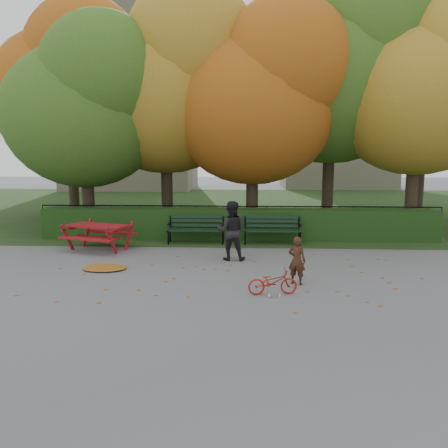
{
  "coord_description": "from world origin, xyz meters",
  "views": [
    {
      "loc": [
        0.21,
        -9.89,
        2.79
      ],
      "look_at": [
        -0.31,
        1.32,
        1.0
      ],
      "focal_mm": 35.0,
      "sensor_mm": 36.0,
      "label": 1
    }
  ],
  "objects_px": {
    "tree_c": "(263,96)",
    "tree_f": "(74,86)",
    "picnic_table": "(98,230)",
    "child": "(297,260)",
    "bench_left": "(196,227)",
    "tree_g": "(435,93)",
    "tree_a": "(90,104)",
    "tree_b": "(173,83)",
    "bicycle": "(273,282)",
    "tree_e": "(431,86)",
    "bench_right": "(272,227)",
    "adult": "(231,231)",
    "tree_d": "(344,68)"
  },
  "relations": [
    {
      "from": "tree_c",
      "to": "adult",
      "type": "relative_size",
      "value": 5.06
    },
    {
      "from": "tree_a",
      "to": "child",
      "type": "relative_size",
      "value": 7.11
    },
    {
      "from": "tree_a",
      "to": "picnic_table",
      "type": "relative_size",
      "value": 3.53
    },
    {
      "from": "tree_g",
      "to": "picnic_table",
      "type": "xyz_separation_m",
      "value": [
        -12.4,
        -7.21,
        -4.79
      ]
    },
    {
      "from": "tree_f",
      "to": "tree_g",
      "type": "bearing_deg",
      "value": 1.94
    },
    {
      "from": "tree_g",
      "to": "child",
      "type": "distance_m",
      "value": 13.42
    },
    {
      "from": "tree_g",
      "to": "tree_b",
      "type": "bearing_deg",
      "value": -164.37
    },
    {
      "from": "tree_d",
      "to": "tree_f",
      "type": "xyz_separation_m",
      "value": [
        -11.01,
        2.01,
        -0.29
      ]
    },
    {
      "from": "tree_e",
      "to": "child",
      "type": "relative_size",
      "value": 7.75
    },
    {
      "from": "tree_c",
      "to": "picnic_table",
      "type": "relative_size",
      "value": 3.77
    },
    {
      "from": "tree_f",
      "to": "tree_d",
      "type": "bearing_deg",
      "value": -10.33
    },
    {
      "from": "tree_b",
      "to": "picnic_table",
      "type": "xyz_separation_m",
      "value": [
        -1.62,
        -4.2,
        -4.82
      ]
    },
    {
      "from": "tree_a",
      "to": "adult",
      "type": "xyz_separation_m",
      "value": [
        5.06,
        -4.06,
        -3.73
      ]
    },
    {
      "from": "tree_b",
      "to": "tree_f",
      "type": "relative_size",
      "value": 0.96
    },
    {
      "from": "bench_right",
      "to": "tree_g",
      "type": "bearing_deg",
      "value": 39.95
    },
    {
      "from": "bench_right",
      "to": "adult",
      "type": "distance_m",
      "value": 2.52
    },
    {
      "from": "tree_a",
      "to": "tree_d",
      "type": "height_order",
      "value": "tree_d"
    },
    {
      "from": "tree_c",
      "to": "bicycle",
      "type": "xyz_separation_m",
      "value": [
        -0.04,
        -7.35,
        -4.56
      ]
    },
    {
      "from": "tree_d",
      "to": "tree_e",
      "type": "bearing_deg",
      "value": -28.91
    },
    {
      "from": "tree_f",
      "to": "bench_left",
      "type": "distance_m",
      "value": 9.56
    },
    {
      "from": "picnic_table",
      "to": "child",
      "type": "xyz_separation_m",
      "value": [
        5.43,
        -3.18,
        -0.06
      ]
    },
    {
      "from": "tree_a",
      "to": "tree_f",
      "type": "distance_m",
      "value": 4.31
    },
    {
      "from": "adult",
      "to": "bicycle",
      "type": "xyz_separation_m",
      "value": [
        0.93,
        -2.9,
        -0.53
      ]
    },
    {
      "from": "tree_g",
      "to": "bicycle",
      "type": "bearing_deg",
      "value": -124.07
    },
    {
      "from": "tree_b",
      "to": "bicycle",
      "type": "height_order",
      "value": "tree_b"
    },
    {
      "from": "tree_c",
      "to": "tree_f",
      "type": "xyz_separation_m",
      "value": [
        -7.97,
        3.28,
        0.87
      ]
    },
    {
      "from": "tree_c",
      "to": "adult",
      "type": "height_order",
      "value": "tree_c"
    },
    {
      "from": "tree_a",
      "to": "tree_b",
      "type": "bearing_deg",
      "value": 23.05
    },
    {
      "from": "tree_g",
      "to": "bicycle",
      "type": "height_order",
      "value": "tree_g"
    },
    {
      "from": "tree_c",
      "to": "tree_a",
      "type": "bearing_deg",
      "value": -176.35
    },
    {
      "from": "tree_f",
      "to": "tree_a",
      "type": "bearing_deg",
      "value": -62.02
    },
    {
      "from": "tree_g",
      "to": "child",
      "type": "height_order",
      "value": "tree_g"
    },
    {
      "from": "tree_e",
      "to": "bench_right",
      "type": "bearing_deg",
      "value": -159.13
    },
    {
      "from": "bicycle",
      "to": "child",
      "type": "bearing_deg",
      "value": -44.82
    },
    {
      "from": "tree_d",
      "to": "tree_b",
      "type": "bearing_deg",
      "value": -175.62
    },
    {
      "from": "tree_c",
      "to": "tree_f",
      "type": "bearing_deg",
      "value": 157.65
    },
    {
      "from": "tree_c",
      "to": "adult",
      "type": "distance_m",
      "value": 6.08
    },
    {
      "from": "tree_g",
      "to": "bench_left",
      "type": "relative_size",
      "value": 4.75
    },
    {
      "from": "tree_a",
      "to": "tree_b",
      "type": "relative_size",
      "value": 0.85
    },
    {
      "from": "tree_a",
      "to": "child",
      "type": "xyz_separation_m",
      "value": [
        6.55,
        -6.21,
        -3.99
      ]
    },
    {
      "from": "tree_f",
      "to": "child",
      "type": "xyz_separation_m",
      "value": [
        8.49,
        -9.87,
        -5.17
      ]
    },
    {
      "from": "tree_g",
      "to": "tree_c",
      "type": "bearing_deg",
      "value": -153.13
    },
    {
      "from": "tree_f",
      "to": "bicycle",
      "type": "height_order",
      "value": "tree_f"
    },
    {
      "from": "bench_left",
      "to": "tree_b",
      "type": "bearing_deg",
      "value": 110.58
    },
    {
      "from": "bicycle",
      "to": "tree_f",
      "type": "bearing_deg",
      "value": 28.99
    },
    {
      "from": "tree_f",
      "to": "bench_right",
      "type": "relative_size",
      "value": 5.1
    },
    {
      "from": "picnic_table",
      "to": "child",
      "type": "relative_size",
      "value": 2.02
    },
    {
      "from": "tree_e",
      "to": "tree_f",
      "type": "bearing_deg",
      "value": 165.75
    },
    {
      "from": "bench_right",
      "to": "adult",
      "type": "bearing_deg",
      "value": -119.41
    },
    {
      "from": "bicycle",
      "to": "adult",
      "type": "bearing_deg",
      "value": 9.95
    }
  ]
}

